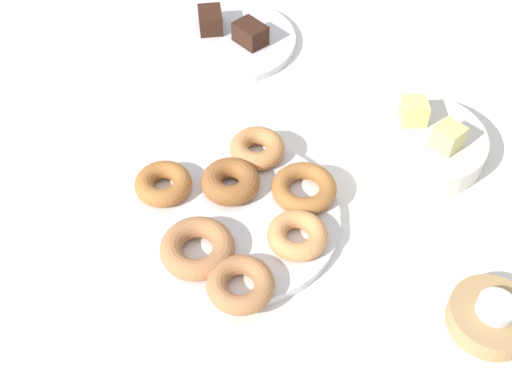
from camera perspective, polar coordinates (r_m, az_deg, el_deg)
name	(u,v)px	position (r m, az deg, el deg)	size (l,w,h in m)	color
ground_plane	(236,220)	(0.87, -1.80, -2.51)	(2.40, 2.40, 0.00)	white
donut_plate	(236,216)	(0.86, -1.81, -2.22)	(0.29, 0.29, 0.01)	silver
donut_0	(197,248)	(0.81, -5.31, -5.07)	(0.10, 0.10, 0.03)	#B27547
donut_1	(304,188)	(0.87, 4.36, 0.35)	(0.09, 0.09, 0.02)	#AD6B33
donut_2	(230,182)	(0.88, -2.32, 0.95)	(0.08, 0.08, 0.03)	#995B2D
donut_3	(241,285)	(0.78, -1.40, -8.35)	(0.08, 0.08, 0.03)	#B27547
donut_4	(257,148)	(0.92, 0.13, 3.97)	(0.08, 0.08, 0.03)	#C6844C
donut_5	(163,184)	(0.89, -8.37, 0.75)	(0.08, 0.08, 0.03)	#AD6B33
donut_6	(298,235)	(0.82, 3.77, -3.93)	(0.08, 0.08, 0.03)	tan
cake_plate	(228,40)	(1.16, -2.54, 13.55)	(0.24, 0.24, 0.01)	silver
brownie_near	(210,20)	(1.17, -4.14, 15.22)	(0.06, 0.04, 0.04)	#381E14
brownie_far	(250,33)	(1.13, -0.52, 14.12)	(0.06, 0.04, 0.04)	#381E14
candle_holder	(491,317)	(0.82, 20.46, -10.52)	(0.10, 0.10, 0.03)	tan
tealight	(496,307)	(0.80, 20.88, -9.71)	(0.05, 0.05, 0.01)	silver
fruit_bowl	(422,143)	(0.97, 14.73, 4.27)	(0.19, 0.19, 0.04)	silver
melon_chunk_left	(414,112)	(0.97, 14.07, 7.06)	(0.04, 0.04, 0.04)	#DBD67A
melon_chunk_right	(448,137)	(0.94, 16.96, 4.77)	(0.04, 0.04, 0.04)	#DBD67A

